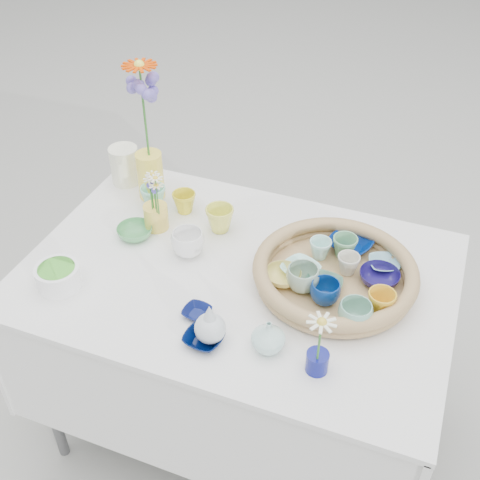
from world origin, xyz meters
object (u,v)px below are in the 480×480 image
(display_table, at_px, (238,423))
(wicker_tray, at_px, (335,274))
(bud_vase_seafoam, at_px, (268,336))
(tall_vase_yellow, at_px, (150,175))

(display_table, relative_size, wicker_tray, 2.66)
(bud_vase_seafoam, bearing_deg, wicker_tray, 71.87)
(bud_vase_seafoam, height_order, tall_vase_yellow, tall_vase_yellow)
(display_table, distance_m, wicker_tray, 0.85)
(tall_vase_yellow, bearing_deg, display_table, -31.85)
(display_table, bearing_deg, bud_vase_seafoam, -53.90)
(display_table, height_order, wicker_tray, wicker_tray)
(wicker_tray, height_order, tall_vase_yellow, tall_vase_yellow)
(wicker_tray, height_order, bud_vase_seafoam, bud_vase_seafoam)
(wicker_tray, relative_size, bud_vase_seafoam, 5.13)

